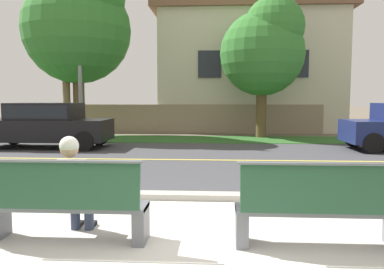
% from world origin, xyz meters
% --- Properties ---
extents(ground_plane, '(140.00, 140.00, 0.00)m').
position_xyz_m(ground_plane, '(0.00, 8.00, 0.00)').
color(ground_plane, '#665B4C').
extents(sidewalk_pavement, '(44.00, 3.60, 0.01)m').
position_xyz_m(sidewalk_pavement, '(0.00, 0.40, 0.01)').
color(sidewalk_pavement, beige).
rests_on(sidewalk_pavement, ground_plane).
extents(curb_edge, '(44.00, 0.30, 0.11)m').
position_xyz_m(curb_edge, '(0.00, 2.35, 0.06)').
color(curb_edge, '#ADA89E').
rests_on(curb_edge, ground_plane).
extents(street_asphalt, '(52.00, 8.00, 0.01)m').
position_xyz_m(street_asphalt, '(0.00, 6.50, 0.00)').
color(street_asphalt, '#424247').
rests_on(street_asphalt, ground_plane).
extents(road_centre_line, '(48.00, 0.14, 0.01)m').
position_xyz_m(road_centre_line, '(0.00, 6.50, 0.01)').
color(road_centre_line, '#E0CC4C').
rests_on(road_centre_line, ground_plane).
extents(far_verge_grass, '(48.00, 2.80, 0.02)m').
position_xyz_m(far_verge_grass, '(0.00, 11.94, 0.01)').
color(far_verge_grass, '#2D6026').
rests_on(far_verge_grass, ground_plane).
extents(bench_left, '(1.88, 0.48, 1.01)m').
position_xyz_m(bench_left, '(-1.45, 0.31, 0.46)').
color(bench_left, slate).
rests_on(bench_left, ground_plane).
extents(bench_right, '(1.88, 0.48, 1.01)m').
position_xyz_m(bench_right, '(1.45, 0.31, 0.46)').
color(bench_right, slate).
rests_on(bench_right, ground_plane).
extents(seated_person_grey, '(0.52, 0.68, 1.25)m').
position_xyz_m(seated_person_grey, '(-1.42, 0.48, 0.68)').
color(seated_person_grey, '#333D56').
rests_on(seated_person_grey, ground_plane).
extents(car_black_far, '(4.30, 1.86, 1.54)m').
position_xyz_m(car_black_far, '(-5.51, 8.90, 0.85)').
color(car_black_far, black).
rests_on(car_black_far, ground_plane).
extents(streetlamp, '(0.24, 2.10, 7.96)m').
position_xyz_m(streetlamp, '(-5.21, 11.72, 4.50)').
color(streetlamp, gray).
rests_on(streetlamp, ground_plane).
extents(shade_tree_far_left, '(4.69, 4.69, 7.74)m').
position_xyz_m(shade_tree_far_left, '(-5.65, 12.89, 5.03)').
color(shade_tree_far_left, brown).
rests_on(shade_tree_far_left, ground_plane).
extents(shade_tree_left, '(3.61, 3.61, 5.95)m').
position_xyz_m(shade_tree_left, '(2.39, 12.90, 3.86)').
color(shade_tree_left, brown).
rests_on(shade_tree_left, ground_plane).
extents(garden_wall, '(13.00, 0.36, 1.40)m').
position_xyz_m(garden_wall, '(-1.09, 14.88, 0.70)').
color(garden_wall, gray).
rests_on(garden_wall, ground_plane).
extents(house_across_street, '(9.97, 6.91, 6.66)m').
position_xyz_m(house_across_street, '(2.07, 18.08, 3.38)').
color(house_across_street, beige).
rests_on(house_across_street, ground_plane).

